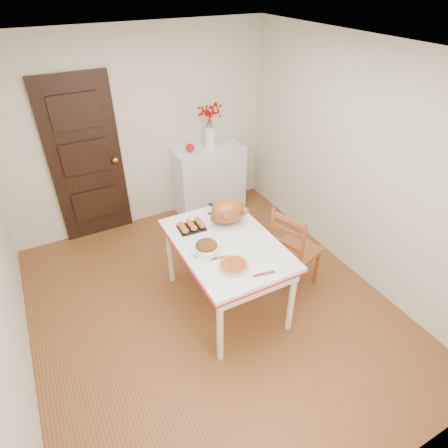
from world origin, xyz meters
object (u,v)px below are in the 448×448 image
turkey_platter (228,212)px  pumpkin_pie (234,265)px  kitchen_table (226,274)px  chair_oak (295,248)px  sideboard (209,180)px

turkey_platter → pumpkin_pie: bearing=-126.9°
kitchen_table → chair_oak: size_ratio=1.34×
chair_oak → kitchen_table: bearing=65.2°
sideboard → kitchen_table: (-0.68, -1.78, -0.08)m
kitchen_table → sideboard: bearing=69.0°
sideboard → pumpkin_pie: sideboard is taller
turkey_platter → pumpkin_pie: 0.70m
sideboard → turkey_platter: turkey_platter is taller
kitchen_table → chair_oak: 0.80m
sideboard → kitchen_table: bearing=-111.0°
turkey_platter → chair_oak: bearing=-42.4°
chair_oak → turkey_platter: size_ratio=2.39×
kitchen_table → pumpkin_pie: bearing=-108.4°
kitchen_table → chair_oak: (0.79, -0.08, 0.10)m
sideboard → kitchen_table: size_ratio=0.71×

